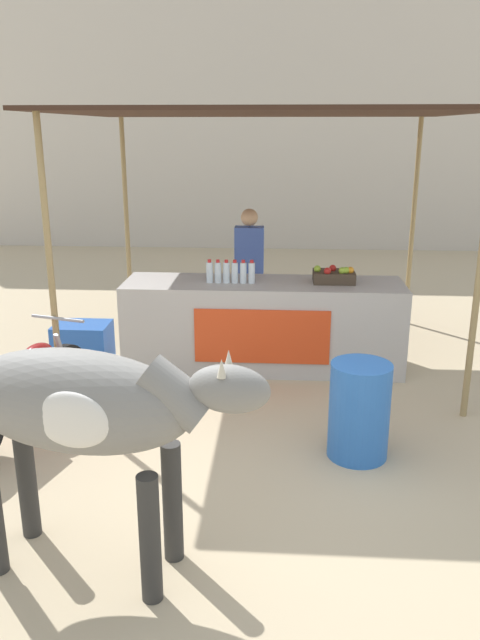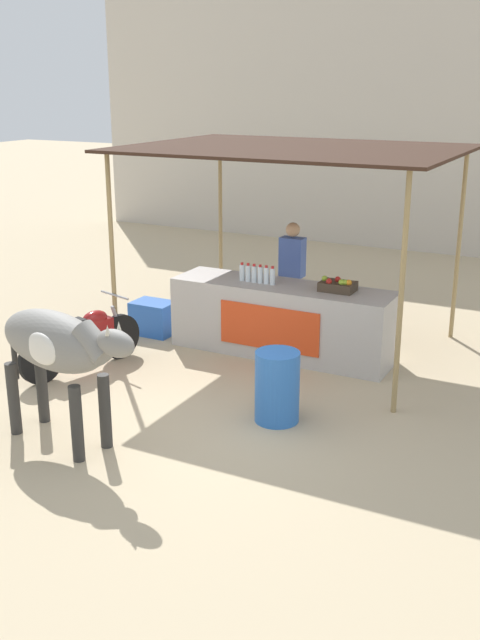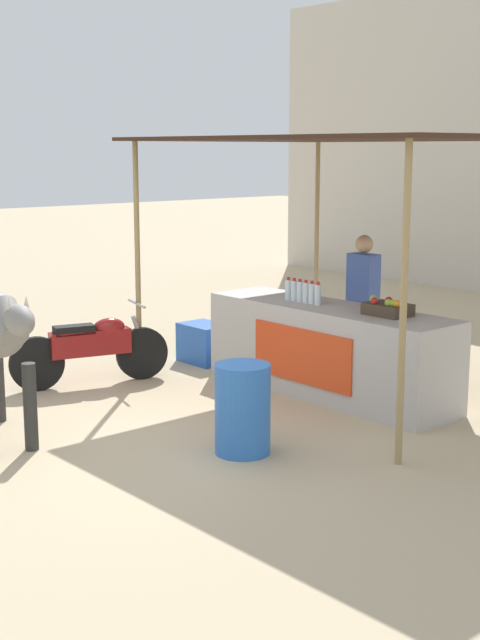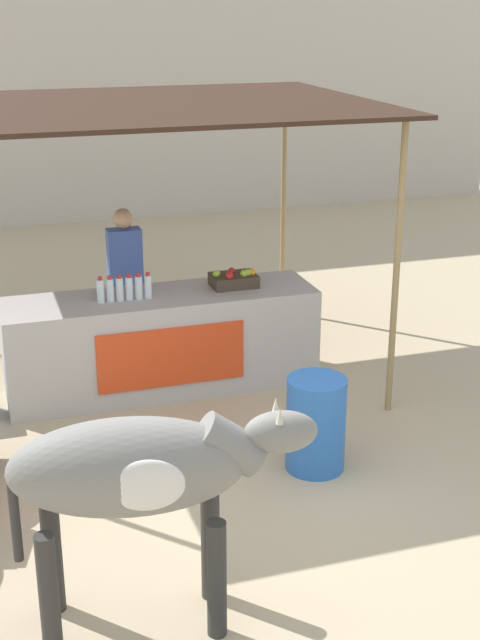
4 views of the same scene
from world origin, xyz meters
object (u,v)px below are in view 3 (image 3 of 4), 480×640
fruit_crate (388,308)px  vendor_behind_counter (363,306)px  stall_counter (328,350)px  water_barrel (243,409)px  motorcycle_parked (92,347)px  cooler_box (205,343)px

fruit_crate → vendor_behind_counter: vendor_behind_counter is taller
stall_counter → water_barrel: (0.82, -1.94, -0.09)m
fruit_crate → water_barrel: fruit_crate is taller
stall_counter → motorcycle_parked: stall_counter is taller
water_barrel → motorcycle_parked: (-2.81, 0.24, 0.03)m
fruit_crate → cooler_box: size_ratio=0.73×
fruit_crate → water_barrel: 2.08m
stall_counter → cooler_box: 2.01m
water_barrel → fruit_crate: bearing=92.0°
cooler_box → water_barrel: 3.37m
stall_counter → water_barrel: bearing=-67.0°
vendor_behind_counter → water_barrel: vendor_behind_counter is taller
cooler_box → stall_counter: bearing=2.8°
fruit_crate → vendor_behind_counter: size_ratio=0.27×
water_barrel → motorcycle_parked: motorcycle_parked is taller
fruit_crate → vendor_behind_counter: (-0.94, 0.71, -0.18)m
cooler_box → water_barrel: water_barrel is taller
fruit_crate → vendor_behind_counter: bearing=143.2°
stall_counter → cooler_box: bearing=-177.2°
water_barrel → cooler_box: bearing=146.9°
fruit_crate → cooler_box: 2.86m
motorcycle_parked → water_barrel: bearing=-4.8°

